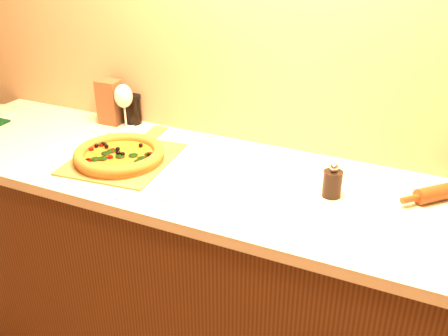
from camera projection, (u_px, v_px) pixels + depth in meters
cabinet at (250, 288)px, 1.95m from camera, size 2.80×0.65×0.86m
countertop at (253, 187)px, 1.75m from camera, size 2.84×0.68×0.04m
pizza_peel at (125, 157)px, 1.92m from camera, size 0.40×0.56×0.01m
pizza at (119, 155)px, 1.87m from camera, size 0.34×0.34×0.05m
bottle_cap at (104, 168)px, 1.83m from camera, size 0.03×0.03×0.01m
pepper_grinder at (332, 183)px, 1.64m from camera, size 0.06×0.06×0.12m
wine_glass at (123, 97)px, 2.13m from camera, size 0.08×0.08×0.20m
paper_bag at (110, 102)px, 2.20m from camera, size 0.10×0.08×0.20m
dark_jar at (132, 109)px, 2.21m from camera, size 0.08×0.08×0.13m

